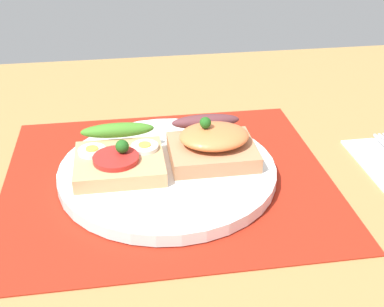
# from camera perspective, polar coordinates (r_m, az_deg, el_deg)

# --- Properties ---
(ground_plane) EXTENTS (1.20, 0.90, 0.03)m
(ground_plane) POSITION_cam_1_polar(r_m,az_deg,el_deg) (0.62, -2.74, -4.09)
(ground_plane) COLOR #9B7742
(placemat) EXTENTS (0.39, 0.34, 0.00)m
(placemat) POSITION_cam_1_polar(r_m,az_deg,el_deg) (0.61, -2.78, -2.74)
(placemat) COLOR #9E2212
(placemat) RESTS_ON ground_plane
(plate) EXTENTS (0.26, 0.26, 0.01)m
(plate) POSITION_cam_1_polar(r_m,az_deg,el_deg) (0.61, -2.80, -2.04)
(plate) COLOR white
(plate) RESTS_ON placemat
(sandwich_egg_tomato) EXTENTS (0.10, 0.11, 0.04)m
(sandwich_egg_tomato) POSITION_cam_1_polar(r_m,az_deg,el_deg) (0.60, -8.32, -0.31)
(sandwich_egg_tomato) COLOR tan
(sandwich_egg_tomato) RESTS_ON plate
(sandwich_salmon) EXTENTS (0.10, 0.10, 0.05)m
(sandwich_salmon) POSITION_cam_1_polar(r_m,az_deg,el_deg) (0.61, 2.31, 1.27)
(sandwich_salmon) COLOR #B47C55
(sandwich_salmon) RESTS_ON plate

